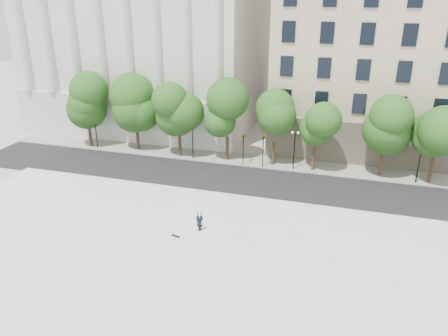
% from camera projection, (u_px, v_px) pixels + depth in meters
% --- Properties ---
extents(ground, '(160.00, 160.00, 0.00)m').
position_uv_depth(ground, '(161.00, 284.00, 29.62)').
color(ground, '#BBB9B1').
rests_on(ground, ground).
extents(plaza, '(44.00, 22.00, 0.45)m').
position_uv_depth(plaza, '(177.00, 257.00, 32.19)').
color(plaza, white).
rests_on(plaza, ground).
extents(street, '(60.00, 8.00, 0.02)m').
position_uv_depth(street, '(231.00, 180.00, 45.57)').
color(street, black).
rests_on(street, ground).
extents(far_sidewalk, '(60.00, 4.00, 0.12)m').
position_uv_depth(far_sidewalk, '(245.00, 160.00, 50.86)').
color(far_sidewalk, '#9B988F').
rests_on(far_sidewalk, ground).
extents(building_west, '(31.50, 27.65, 25.60)m').
position_uv_depth(building_west, '(157.00, 30.00, 63.29)').
color(building_west, silver).
rests_on(building_west, ground).
extents(building_east, '(36.00, 26.15, 23.00)m').
position_uv_depth(building_east, '(430.00, 52.00, 54.62)').
color(building_east, beige).
rests_on(building_east, ground).
extents(traffic_light_west, '(0.40, 1.82, 4.23)m').
position_uv_depth(traffic_light_west, '(243.00, 134.00, 47.91)').
color(traffic_light_west, black).
rests_on(traffic_light_west, ground).
extents(traffic_light_east, '(0.45, 1.86, 4.25)m').
position_uv_depth(traffic_light_east, '(264.00, 136.00, 47.31)').
color(traffic_light_east, black).
rests_on(traffic_light_east, ground).
extents(person_lying, '(1.01, 1.75, 0.45)m').
position_uv_depth(person_lying, '(200.00, 228.00, 35.23)').
color(person_lying, black).
rests_on(person_lying, plaza).
extents(skateboard, '(0.75, 0.37, 0.07)m').
position_uv_depth(skateboard, '(176.00, 236.00, 34.42)').
color(skateboard, black).
rests_on(skateboard, plaza).
extents(street_trees, '(43.65, 5.45, 7.70)m').
position_uv_depth(street_trees, '(244.00, 118.00, 48.29)').
color(street_trees, '#382619').
rests_on(street_trees, ground).
extents(lamp_posts, '(37.84, 0.28, 4.46)m').
position_uv_depth(lamp_posts, '(240.00, 140.00, 48.60)').
color(lamp_posts, black).
rests_on(lamp_posts, ground).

